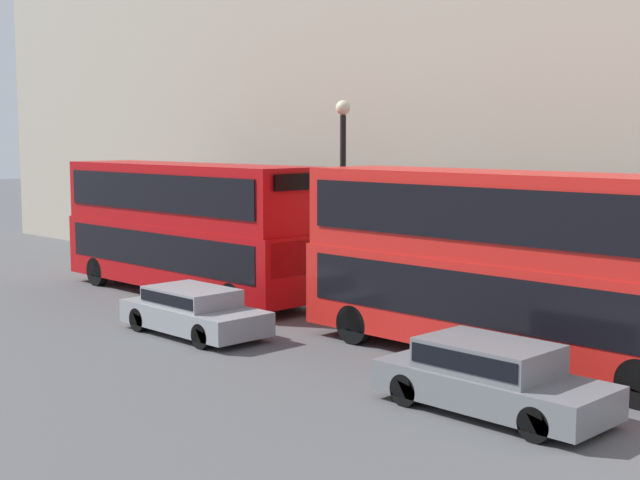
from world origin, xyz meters
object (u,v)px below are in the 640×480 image
at_px(bus_second_in_queue, 187,223).
at_px(car_dark_sedan, 491,375).
at_px(bus_leading, 509,259).
at_px(car_hatchback, 193,310).

height_order(bus_second_in_queue, car_dark_sedan, bus_second_in_queue).
distance_m(bus_leading, bus_second_in_queue, 12.41).
bearing_deg(car_hatchback, bus_second_in_queue, 55.40).
bearing_deg(bus_second_in_queue, car_dark_sedan, -103.37).
relative_size(bus_leading, car_dark_sedan, 2.38).
height_order(car_dark_sedan, car_hatchback, car_dark_sedan).
xyz_separation_m(bus_leading, car_dark_sedan, (-3.40, -1.90, -1.70)).
bearing_deg(bus_leading, bus_second_in_queue, 90.00).
bearing_deg(car_dark_sedan, bus_second_in_queue, 76.63).
relative_size(bus_leading, car_hatchback, 2.47).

